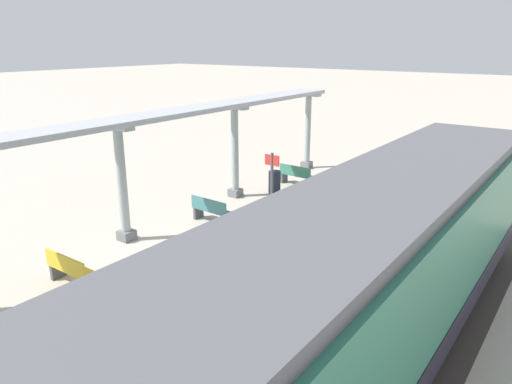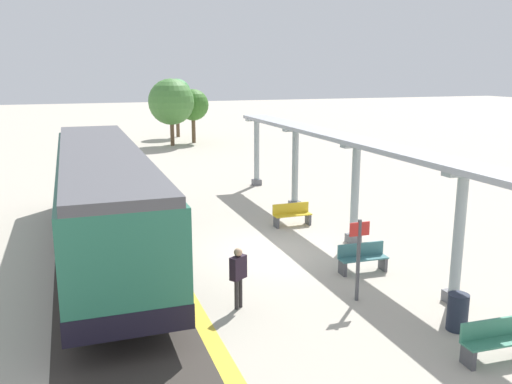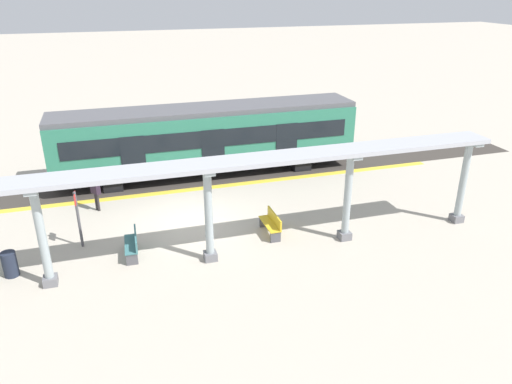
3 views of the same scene
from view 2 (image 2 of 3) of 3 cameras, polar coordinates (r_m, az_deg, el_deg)
ground_plane at (r=17.91m, az=1.68°, el=-6.50°), size 176.00×176.00×0.00m
tactile_edge_strip at (r=17.07m, az=-9.00°, el=-7.63°), size 0.41×26.54×0.01m
trackbed at (r=16.88m, az=-15.10°, el=-8.17°), size 3.20×38.54×0.01m
train_near_carriage at (r=18.10m, az=-15.86°, el=-0.73°), size 2.65×14.88×3.48m
canopy_pillar_second at (r=14.65m, az=20.63°, el=-4.49°), size 1.10×0.44×3.49m
canopy_pillar_third at (r=18.84m, az=10.43°, el=-0.14°), size 1.10×0.44×3.49m
canopy_pillar_fourth at (r=23.42m, az=4.16°, el=2.55°), size 1.10×0.44×3.49m
canopy_pillar_fifth at (r=28.08m, az=0.07°, el=4.29°), size 1.10×0.44×3.49m
canopy_beam at (r=18.34m, az=10.99°, el=5.20°), size 1.20×21.79×0.16m
bench_near_end at (r=16.52m, az=11.16°, el=-6.81°), size 1.51×0.49×0.86m
bench_mid_platform at (r=12.59m, az=23.89°, el=-14.14°), size 1.52×0.51×0.86m
bench_far_end at (r=20.97m, az=3.80°, el=-2.37°), size 1.50×0.45×0.86m
trash_bin at (r=13.60m, az=20.54°, el=-11.80°), size 0.48×0.48×0.88m
platform_info_sign at (r=14.21m, az=10.79°, el=-6.27°), size 0.56×0.10×2.20m
passenger_waiting_near_edge at (r=13.64m, az=-1.89°, el=-8.34°), size 0.50×0.43×1.60m
tree_left_background at (r=43.54m, az=-8.96°, el=9.39°), size 3.62×3.62×5.28m
tree_right_background at (r=45.08m, az=-6.68°, el=9.11°), size 2.56×2.56×4.41m
tree_centre_background at (r=49.31m, az=-8.37°, el=10.28°), size 2.51×2.51×5.18m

